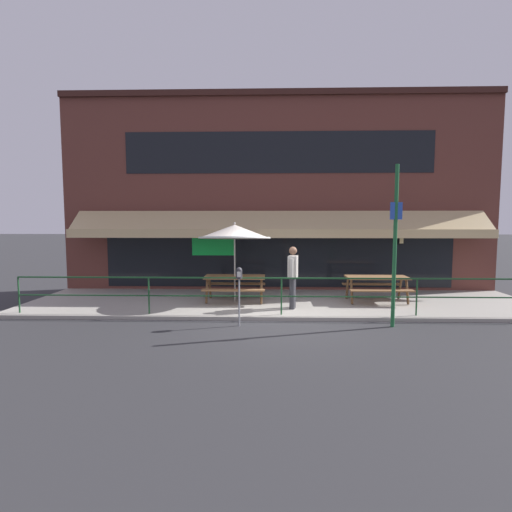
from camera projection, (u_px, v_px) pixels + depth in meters
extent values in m
plane|color=#2D2D30|center=(282.00, 321.00, 10.03)|extent=(120.00, 120.00, 0.00)
cube|color=#9E998E|center=(279.00, 303.00, 12.02)|extent=(15.00, 4.00, 0.10)
cube|color=brown|center=(278.00, 196.00, 13.95)|extent=(15.00, 0.50, 6.71)
cube|color=black|center=(278.00, 152.00, 13.56)|extent=(10.50, 0.02, 1.40)
cube|color=#3A1E1A|center=(279.00, 94.00, 13.58)|extent=(15.00, 0.62, 0.20)
cube|color=black|center=(278.00, 254.00, 13.88)|extent=(12.00, 0.02, 2.30)
cube|color=#19D84C|center=(213.00, 245.00, 13.90)|extent=(1.50, 0.02, 0.70)
cube|color=tan|center=(279.00, 221.00, 13.24)|extent=(13.80, 0.92, 0.70)
cube|color=tan|center=(279.00, 234.00, 12.76)|extent=(13.80, 0.08, 0.28)
cube|color=black|center=(399.00, 235.00, 13.56)|extent=(0.04, 0.28, 0.04)
cube|color=black|center=(401.00, 240.00, 13.44)|extent=(0.18, 0.18, 0.28)
cube|color=beige|center=(401.00, 240.00, 13.44)|extent=(0.13, 0.19, 0.20)
cylinder|color=#194723|center=(19.00, 295.00, 10.48)|extent=(0.04, 0.04, 0.95)
cylinder|color=#194723|center=(149.00, 296.00, 10.38)|extent=(0.04, 0.04, 0.95)
cylinder|color=#194723|center=(281.00, 296.00, 10.28)|extent=(0.04, 0.04, 0.95)
cylinder|color=#194723|center=(417.00, 297.00, 10.17)|extent=(0.04, 0.04, 0.95)
cube|color=#194723|center=(282.00, 278.00, 10.23)|extent=(13.80, 0.04, 0.04)
cube|color=#194723|center=(281.00, 296.00, 10.28)|extent=(13.80, 0.03, 0.03)
cube|color=brown|center=(235.00, 277.00, 11.93)|extent=(1.80, 0.80, 0.05)
cube|color=brown|center=(233.00, 290.00, 11.38)|extent=(1.80, 0.26, 0.04)
cube|color=brown|center=(236.00, 284.00, 12.53)|extent=(1.80, 0.26, 0.04)
cylinder|color=brown|center=(261.00, 291.00, 11.62)|extent=(0.07, 0.30, 0.73)
cylinder|color=brown|center=(262.00, 287.00, 12.25)|extent=(0.07, 0.30, 0.73)
cylinder|color=brown|center=(207.00, 291.00, 11.67)|extent=(0.07, 0.30, 0.73)
cylinder|color=brown|center=(210.00, 287.00, 12.30)|extent=(0.07, 0.30, 0.73)
cube|color=brown|center=(377.00, 277.00, 11.85)|extent=(1.80, 0.80, 0.05)
cube|color=brown|center=(382.00, 291.00, 11.30)|extent=(1.80, 0.26, 0.04)
cube|color=brown|center=(371.00, 284.00, 12.45)|extent=(1.80, 0.26, 0.04)
cylinder|color=brown|center=(407.00, 292.00, 11.54)|extent=(0.07, 0.30, 0.73)
cylinder|color=brown|center=(400.00, 288.00, 12.18)|extent=(0.07, 0.30, 0.73)
cylinder|color=brown|center=(352.00, 291.00, 11.59)|extent=(0.07, 0.30, 0.73)
cylinder|color=brown|center=(347.00, 288.00, 12.22)|extent=(0.07, 0.30, 0.73)
cylinder|color=#B7B2A8|center=(235.00, 263.00, 11.87)|extent=(0.04, 0.04, 2.30)
cone|color=silver|center=(235.00, 231.00, 11.79)|extent=(2.10, 2.12, 0.54)
cylinder|color=white|center=(235.00, 238.00, 11.81)|extent=(2.14, 2.14, 0.18)
sphere|color=#B7B2A8|center=(235.00, 223.00, 11.77)|extent=(0.07, 0.07, 0.07)
cylinder|color=#333338|center=(293.00, 292.00, 11.10)|extent=(0.15, 0.15, 0.86)
cylinder|color=#333338|center=(292.00, 294.00, 10.91)|extent=(0.15, 0.15, 0.86)
cube|color=#B2ADA3|center=(293.00, 267.00, 10.94)|extent=(0.31, 0.44, 0.60)
cylinder|color=#B2ADA3|center=(294.00, 267.00, 11.19)|extent=(0.10, 0.10, 0.54)
cylinder|color=#B2ADA3|center=(292.00, 269.00, 10.69)|extent=(0.10, 0.10, 0.54)
sphere|color=brown|center=(293.00, 251.00, 10.90)|extent=(0.22, 0.22, 0.22)
cylinder|color=gray|center=(239.00, 302.00, 9.53)|extent=(0.04, 0.04, 1.15)
cylinder|color=#2D2D33|center=(239.00, 274.00, 9.47)|extent=(0.15, 0.15, 0.20)
sphere|color=#2D2D33|center=(239.00, 270.00, 9.46)|extent=(0.14, 0.14, 0.14)
cube|color=silver|center=(239.00, 274.00, 9.39)|extent=(0.08, 0.01, 0.13)
cylinder|color=#1E6033|center=(395.00, 247.00, 9.33)|extent=(0.09, 0.09, 3.82)
cube|color=blue|center=(396.00, 211.00, 9.23)|extent=(0.28, 0.02, 0.40)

